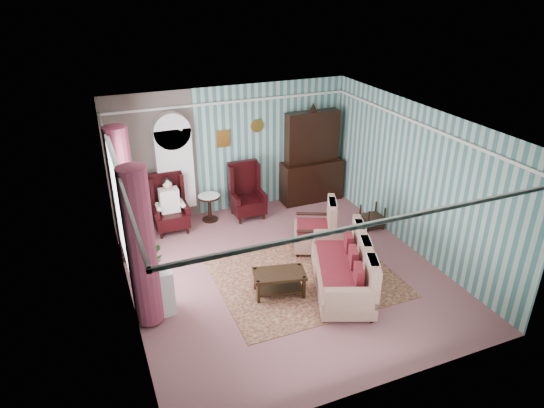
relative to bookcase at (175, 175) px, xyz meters
name	(u,v)px	position (x,y,z in m)	size (l,w,h in m)	color
floor	(284,273)	(1.35, -2.84, -1.12)	(6.00, 6.00, 0.00)	#804A4F
room_shell	(248,175)	(0.73, -2.66, 0.89)	(5.53, 6.02, 2.91)	#3C6E6B
bookcase	(175,175)	(0.00, 0.00, 0.00)	(0.80, 0.28, 2.24)	white
dresser_hutch	(312,154)	(3.25, -0.12, 0.06)	(1.50, 0.56, 2.36)	black
wingback_left	(170,204)	(-0.25, -0.39, -0.50)	(0.76, 0.80, 1.25)	black
wingback_right	(247,191)	(1.50, -0.39, -0.50)	(0.76, 0.80, 1.25)	black
seated_woman	(170,206)	(-0.25, -0.39, -0.53)	(0.44, 0.40, 1.18)	silver
round_side_table	(210,208)	(0.65, -0.24, -0.82)	(0.50, 0.50, 0.60)	black
nest_table	(372,217)	(3.82, -1.94, -0.85)	(0.45, 0.38, 0.54)	black
plant_stand	(156,293)	(-1.05, -3.14, -0.72)	(0.55, 0.35, 0.80)	white
rug	(306,277)	(1.65, -3.14, -1.11)	(3.20, 2.60, 0.01)	#47171F
sofa	(342,268)	(2.06, -3.70, -0.67)	(2.01, 1.06, 0.91)	#BAB190
floral_armchair	(314,228)	(2.24, -2.27, -0.64)	(0.88, 0.84, 0.97)	beige
coffee_table	(279,283)	(1.00, -3.41, -0.90)	(0.89, 0.50, 0.44)	black
potted_plant_a	(151,265)	(-1.08, -3.22, -0.13)	(0.34, 0.29, 0.38)	#23551A
potted_plant_b	(154,256)	(-1.00, -3.02, -0.10)	(0.25, 0.20, 0.45)	#19511D
potted_plant_c	(145,262)	(-1.16, -3.13, -0.12)	(0.23, 0.23, 0.41)	#194F18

